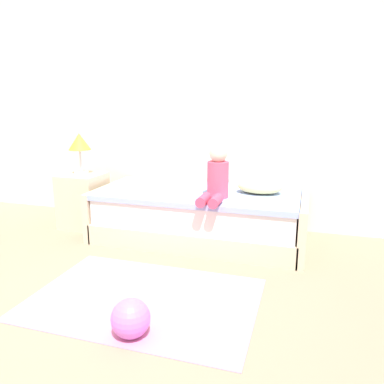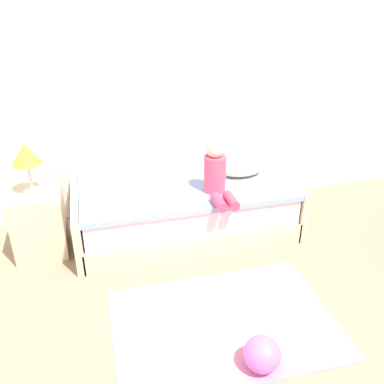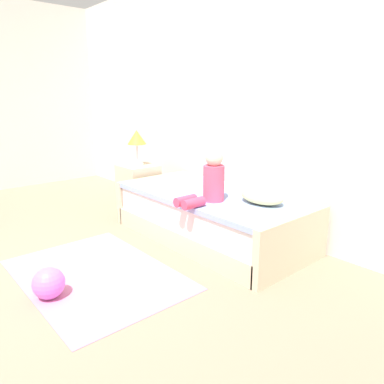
# 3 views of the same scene
# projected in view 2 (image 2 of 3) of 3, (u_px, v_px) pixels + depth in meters

# --- Properties ---
(wall_rear) EXTENTS (7.20, 0.10, 2.90)m
(wall_rear) POSITION_uv_depth(u_px,v_px,m) (154.00, 71.00, 3.95)
(wall_rear) COLOR silver
(wall_rear) RESTS_ON ground
(bed) EXTENTS (2.11, 1.00, 0.50)m
(bed) POSITION_uv_depth(u_px,v_px,m) (186.00, 208.00, 4.01)
(bed) COLOR beige
(bed) RESTS_ON ground
(nightstand) EXTENTS (0.44, 0.44, 0.60)m
(nightstand) POSITION_uv_depth(u_px,v_px,m) (39.00, 222.00, 3.68)
(nightstand) COLOR beige
(nightstand) RESTS_ON ground
(table_lamp) EXTENTS (0.24, 0.24, 0.45)m
(table_lamp) POSITION_uv_depth(u_px,v_px,m) (26.00, 156.00, 3.39)
(table_lamp) COLOR silver
(table_lamp) RESTS_ON nightstand
(child_figure) EXTENTS (0.20, 0.51, 0.50)m
(child_figure) POSITION_uv_depth(u_px,v_px,m) (217.00, 172.00, 3.66)
(child_figure) COLOR #E04C6B
(child_figure) RESTS_ON bed
(pillow) EXTENTS (0.44, 0.30, 0.13)m
(pillow) POSITION_uv_depth(u_px,v_px,m) (241.00, 168.00, 4.08)
(pillow) COLOR #F2E58C
(pillow) RESTS_ON bed
(toy_ball) EXTENTS (0.24, 0.24, 0.24)m
(toy_ball) POSITION_uv_depth(u_px,v_px,m) (262.00, 354.00, 2.60)
(toy_ball) COLOR #CC66D8
(toy_ball) RESTS_ON ground
(area_rug) EXTENTS (1.60, 1.10, 0.01)m
(area_rug) POSITION_uv_depth(u_px,v_px,m) (224.00, 323.00, 3.00)
(area_rug) COLOR pink
(area_rug) RESTS_ON ground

